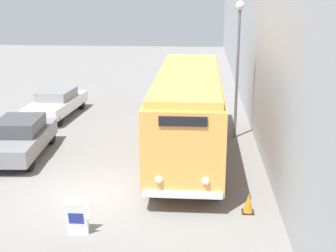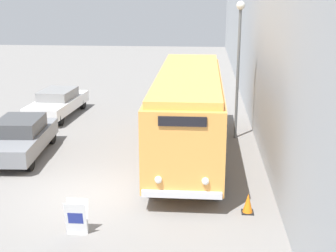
# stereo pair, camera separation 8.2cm
# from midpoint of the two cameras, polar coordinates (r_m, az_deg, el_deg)

# --- Properties ---
(ground_plane) EXTENTS (80.00, 80.00, 0.00)m
(ground_plane) POSITION_cam_midpoint_polar(r_m,az_deg,el_deg) (15.41, -9.77, -8.43)
(ground_plane) COLOR slate
(building_wall_right) EXTENTS (0.30, 60.00, 7.80)m
(building_wall_right) POSITION_cam_midpoint_polar(r_m,az_deg,el_deg) (23.79, 10.67, 10.12)
(building_wall_right) COLOR #9EA3A8
(building_wall_right) RESTS_ON ground_plane
(vintage_bus) EXTENTS (2.48, 10.37, 3.35)m
(vintage_bus) POSITION_cam_midpoint_polar(r_m,az_deg,el_deg) (18.21, 2.63, 2.09)
(vintage_bus) COLOR black
(vintage_bus) RESTS_ON ground_plane
(sign_board) EXTENTS (0.59, 0.36, 0.97)m
(sign_board) POSITION_cam_midpoint_polar(r_m,az_deg,el_deg) (13.09, -10.92, -10.94)
(sign_board) COLOR gray
(sign_board) RESTS_ON ground_plane
(streetlamp) EXTENTS (0.36, 0.36, 5.91)m
(streetlamp) POSITION_cam_midpoint_polar(r_m,az_deg,el_deg) (20.29, 8.74, 9.09)
(streetlamp) COLOR #595E60
(streetlamp) RESTS_ON ground_plane
(parked_car_near) EXTENTS (2.12, 4.59, 1.51)m
(parked_car_near) POSITION_cam_midpoint_polar(r_m,az_deg,el_deg) (19.34, -17.45, -1.33)
(parked_car_near) COLOR black
(parked_car_near) RESTS_ON ground_plane
(parked_car_mid) EXTENTS (2.19, 4.81, 1.37)m
(parked_car_mid) POSITION_cam_midpoint_polar(r_m,az_deg,el_deg) (24.94, -13.22, 2.83)
(parked_car_mid) COLOR black
(parked_car_mid) RESTS_ON ground_plane
(traffic_cone) EXTENTS (0.36, 0.36, 0.61)m
(traffic_cone) POSITION_cam_midpoint_polar(r_m,az_deg,el_deg) (14.24, 9.88, -9.28)
(traffic_cone) COLOR black
(traffic_cone) RESTS_ON ground_plane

